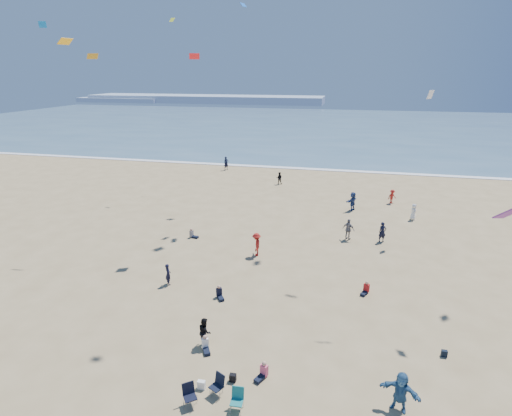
# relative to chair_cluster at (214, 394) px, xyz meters

# --- Properties ---
(ground) EXTENTS (220.00, 220.00, 0.00)m
(ground) POSITION_rel_chair_cluster_xyz_m (-1.95, -0.30, -0.50)
(ground) COLOR tan
(ground) RESTS_ON ground
(ocean) EXTENTS (220.00, 100.00, 0.06)m
(ocean) POSITION_rel_chair_cluster_xyz_m (-1.95, 94.70, -0.47)
(ocean) COLOR #476B84
(ocean) RESTS_ON ground
(surf_line) EXTENTS (220.00, 1.20, 0.08)m
(surf_line) POSITION_rel_chair_cluster_xyz_m (-1.95, 44.70, -0.46)
(surf_line) COLOR white
(surf_line) RESTS_ON ground
(headland_far) EXTENTS (110.00, 20.00, 3.20)m
(headland_far) POSITION_rel_chair_cluster_xyz_m (-61.95, 169.70, 1.10)
(headland_far) COLOR #7A8EA8
(headland_far) RESTS_ON ground
(headland_near) EXTENTS (40.00, 14.00, 2.00)m
(headland_near) POSITION_rel_chair_cluster_xyz_m (-101.95, 164.70, 0.50)
(headland_near) COLOR #7A8EA8
(headland_near) RESTS_ON ground
(standing_flyers) EXTENTS (28.69, 48.40, 1.95)m
(standing_flyers) POSITION_rel_chair_cluster_xyz_m (2.36, 15.36, 0.38)
(standing_flyers) COLOR black
(standing_flyers) RESTS_ON ground
(seated_group) EXTENTS (15.26, 15.66, 0.84)m
(seated_group) POSITION_rel_chair_cluster_xyz_m (-0.70, 8.28, -0.08)
(seated_group) COLOR white
(seated_group) RESTS_ON ground
(chair_cluster) EXTENTS (2.73, 1.62, 1.00)m
(chair_cluster) POSITION_rel_chair_cluster_xyz_m (0.00, 0.00, 0.00)
(chair_cluster) COLOR black
(chair_cluster) RESTS_ON ground
(white_tote) EXTENTS (0.35, 0.20, 0.40)m
(white_tote) POSITION_rel_chair_cluster_xyz_m (-0.85, 0.70, -0.30)
(white_tote) COLOR white
(white_tote) RESTS_ON ground
(black_backpack) EXTENTS (0.30, 0.22, 0.38)m
(black_backpack) POSITION_rel_chair_cluster_xyz_m (0.40, 1.44, -0.31)
(black_backpack) COLOR black
(black_backpack) RESTS_ON ground
(navy_bag) EXTENTS (0.28, 0.18, 0.34)m
(navy_bag) POSITION_rel_chair_cluster_xyz_m (10.24, 5.46, -0.33)
(navy_bag) COLOR black
(navy_bag) RESTS_ON ground
(kites_aloft) EXTENTS (42.95, 43.97, 30.29)m
(kites_aloft) POSITION_rel_chair_cluster_xyz_m (8.16, 12.49, 14.77)
(kites_aloft) COLOR orange
(kites_aloft) RESTS_ON ground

